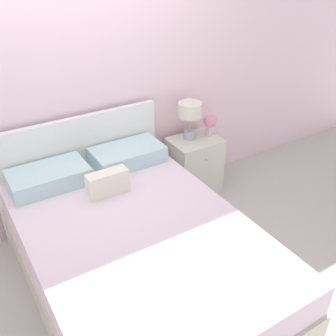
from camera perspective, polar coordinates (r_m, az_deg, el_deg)
ground_plane at (r=3.87m, az=-11.67°, el=-6.49°), size 12.00×12.00×0.00m
wall_back at (r=3.33m, az=-14.49°, el=12.32°), size 8.00×0.06×2.60m
bed at (r=2.94m, az=-4.88°, el=-11.97°), size 1.47×2.16×1.01m
nightstand at (r=3.96m, az=3.78°, el=0.32°), size 0.48×0.40×0.59m
table_lamp at (r=3.73m, az=3.19°, el=7.96°), size 0.22×0.22×0.37m
flower_vase at (r=3.87m, az=6.17°, el=6.62°), size 0.13×0.13×0.22m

